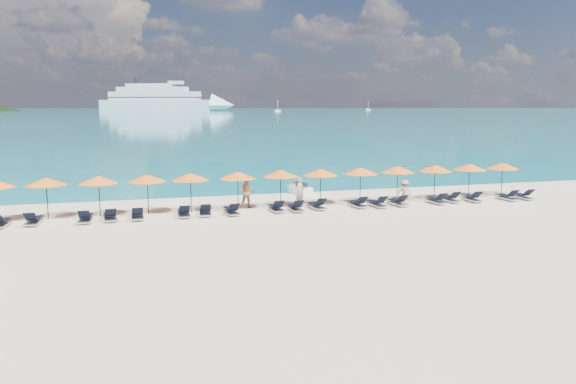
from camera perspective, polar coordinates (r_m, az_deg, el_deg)
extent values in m
plane|color=beige|center=(28.33, 1.67, -3.30)|extent=(1400.00, 1400.00, 0.00)
cube|color=#1FA9B2|center=(686.47, -15.39, 8.04)|extent=(1600.00, 1300.00, 0.01)
cube|color=silver|center=(622.81, -13.17, 8.58)|extent=(119.45, 69.86, 11.01)
cone|color=silver|center=(600.18, -6.62, 8.75)|extent=(32.04, 32.04, 24.22)
cube|color=silver|center=(623.69, -13.39, 9.48)|extent=(96.01, 56.89, 8.81)
cube|color=silver|center=(624.63, -13.60, 10.08)|extent=(75.23, 45.92, 5.50)
cube|color=silver|center=(625.58, -13.81, 10.48)|extent=(51.80, 32.95, 3.85)
cube|color=black|center=(623.66, -13.38, 9.33)|extent=(97.21, 57.59, 0.99)
cube|color=black|center=(623.72, -13.40, 9.69)|extent=(94.82, 56.19, 0.99)
cylinder|color=black|center=(631.56, -15.12, 10.81)|extent=(4.84, 4.84, 6.06)
cube|color=silver|center=(515.96, -1.06, 8.27)|extent=(5.83, 1.94, 1.55)
cylinder|color=silver|center=(515.94, -1.06, 8.83)|extent=(0.35, 0.35, 9.71)
cube|color=silver|center=(653.78, 8.14, 8.31)|extent=(5.65, 1.88, 1.51)
cylinder|color=silver|center=(653.76, 8.15, 8.74)|extent=(0.34, 0.34, 9.42)
cube|color=white|center=(38.00, 1.24, 0.22)|extent=(1.25, 2.22, 0.48)
cube|color=black|center=(37.80, 1.38, 0.71)|extent=(0.63, 0.95, 0.31)
cylinder|color=black|center=(38.38, 0.85, 1.04)|extent=(0.48, 0.16, 0.05)
imported|color=tan|center=(32.81, 1.24, -0.02)|extent=(0.78, 0.75, 1.80)
imported|color=tan|center=(32.65, -4.15, -0.07)|extent=(0.95, 0.64, 1.82)
imported|color=tan|center=(34.65, 11.75, 0.00)|extent=(1.05, 0.87, 1.48)
cylinder|color=black|center=(31.89, -23.28, -0.64)|extent=(0.05, 0.05, 2.20)
cone|color=orange|center=(31.77, -23.38, 1.00)|extent=(2.10, 2.10, 0.42)
sphere|color=black|center=(31.74, -23.40, 1.39)|extent=(0.08, 0.08, 0.08)
cylinder|color=black|center=(31.57, -18.61, -0.47)|extent=(0.05, 0.05, 2.20)
cone|color=orange|center=(31.45, -18.69, 1.18)|extent=(2.10, 2.10, 0.42)
sphere|color=black|center=(31.42, -18.71, 1.58)|extent=(0.08, 0.08, 0.08)
cylinder|color=black|center=(31.56, -14.05, -0.28)|extent=(0.05, 0.05, 2.20)
cone|color=orange|center=(31.43, -14.11, 1.38)|extent=(2.10, 2.10, 0.42)
sphere|color=black|center=(31.41, -14.12, 1.78)|extent=(0.08, 0.08, 0.08)
cylinder|color=black|center=(31.70, -9.84, -0.10)|extent=(0.05, 0.05, 2.20)
cone|color=orange|center=(31.57, -9.88, 1.55)|extent=(2.10, 2.10, 0.42)
sphere|color=black|center=(31.54, -9.89, 1.95)|extent=(0.08, 0.08, 0.08)
cylinder|color=black|center=(32.03, -5.10, 0.09)|extent=(0.05, 0.05, 2.20)
cone|color=orange|center=(31.91, -5.13, 1.72)|extent=(2.10, 2.10, 0.42)
sphere|color=black|center=(31.88, -5.13, 2.11)|extent=(0.08, 0.08, 0.08)
cylinder|color=black|center=(32.78, -0.75, 0.32)|extent=(0.05, 0.05, 2.20)
cone|color=orange|center=(32.65, -0.75, 1.92)|extent=(2.10, 2.10, 0.42)
sphere|color=black|center=(32.63, -0.75, 2.30)|extent=(0.08, 0.08, 0.08)
cylinder|color=black|center=(33.42, 3.31, 0.47)|extent=(0.05, 0.05, 2.20)
cone|color=orange|center=(33.30, 3.33, 2.04)|extent=(2.10, 2.10, 0.42)
sphere|color=black|center=(33.28, 3.33, 2.42)|extent=(0.08, 0.08, 0.08)
cylinder|color=black|center=(34.33, 7.35, 0.64)|extent=(0.05, 0.05, 2.20)
cone|color=orange|center=(34.21, 7.38, 2.16)|extent=(2.10, 2.10, 0.42)
sphere|color=black|center=(34.18, 7.39, 2.53)|extent=(0.08, 0.08, 0.08)
cylinder|color=black|center=(35.41, 11.04, 0.80)|extent=(0.05, 0.05, 2.20)
cone|color=orange|center=(35.29, 11.09, 2.27)|extent=(2.10, 2.10, 0.42)
sphere|color=black|center=(35.27, 11.10, 2.63)|extent=(0.08, 0.08, 0.08)
cylinder|color=black|center=(36.59, 14.67, 0.93)|extent=(0.05, 0.05, 2.20)
cone|color=orange|center=(36.48, 14.73, 2.36)|extent=(2.10, 2.10, 0.42)
sphere|color=black|center=(36.45, 14.74, 2.70)|extent=(0.08, 0.08, 0.08)
cylinder|color=black|center=(37.98, 17.92, 1.07)|extent=(0.05, 0.05, 2.20)
cone|color=orange|center=(37.87, 17.98, 2.45)|extent=(2.10, 2.10, 0.42)
sphere|color=black|center=(37.85, 18.00, 2.78)|extent=(0.08, 0.08, 0.08)
cylinder|color=black|center=(39.41, 20.91, 1.18)|extent=(0.05, 0.05, 2.20)
cone|color=orange|center=(39.30, 20.98, 2.51)|extent=(2.10, 2.10, 0.42)
sphere|color=black|center=(39.28, 21.00, 2.83)|extent=(0.08, 0.08, 0.08)
cube|color=silver|center=(31.05, -27.13, -2.94)|extent=(0.78, 1.75, 0.06)
cube|color=black|center=(31.26, -27.02, -2.56)|extent=(0.65, 1.15, 0.04)
cube|color=silver|center=(30.96, -24.46, -2.79)|extent=(0.74, 1.74, 0.06)
cube|color=black|center=(31.17, -24.38, -2.41)|extent=(0.63, 1.14, 0.04)
cube|color=black|center=(30.36, -24.74, -2.24)|extent=(0.59, 0.57, 0.43)
cube|color=silver|center=(30.55, -19.89, -2.67)|extent=(0.66, 1.72, 0.06)
cube|color=black|center=(30.76, -19.87, -2.29)|extent=(0.58, 1.11, 0.04)
cube|color=black|center=(29.94, -20.03, -2.10)|extent=(0.56, 0.55, 0.43)
cube|color=silver|center=(30.62, -17.62, -2.53)|extent=(0.79, 1.75, 0.06)
cube|color=black|center=(30.84, -17.67, -2.15)|extent=(0.66, 1.15, 0.04)
cube|color=black|center=(30.01, -17.58, -1.96)|extent=(0.60, 0.59, 0.43)
cube|color=silver|center=(30.55, -15.04, -2.44)|extent=(0.64, 1.71, 0.06)
cube|color=black|center=(30.77, -15.07, -2.06)|extent=(0.56, 1.11, 0.04)
cube|color=black|center=(29.94, -15.04, -1.87)|extent=(0.55, 0.54, 0.43)
cube|color=silver|center=(30.65, -10.54, -2.25)|extent=(0.63, 1.71, 0.06)
cube|color=black|center=(30.87, -10.59, -1.87)|extent=(0.56, 1.10, 0.04)
cube|color=black|center=(30.04, -10.47, -1.67)|extent=(0.55, 0.54, 0.43)
cube|color=silver|center=(30.86, -8.41, -2.12)|extent=(0.76, 1.75, 0.06)
cube|color=black|center=(31.08, -8.44, -1.74)|extent=(0.64, 1.14, 0.04)
cube|color=black|center=(30.25, -8.38, -1.55)|extent=(0.59, 0.58, 0.43)
cube|color=silver|center=(30.87, -5.75, -2.06)|extent=(0.73, 1.74, 0.06)
cube|color=black|center=(31.08, -5.87, -1.69)|extent=(0.62, 1.13, 0.04)
cube|color=black|center=(30.27, -5.51, -1.49)|extent=(0.58, 0.57, 0.43)
cube|color=silver|center=(31.62, -1.21, -1.76)|extent=(0.63, 1.70, 0.06)
cube|color=black|center=(31.83, -1.32, -1.40)|extent=(0.56, 1.10, 0.04)
cube|color=black|center=(31.02, -0.96, -1.20)|extent=(0.55, 0.54, 0.43)
cube|color=silver|center=(31.71, 0.76, -1.73)|extent=(0.62, 1.70, 0.06)
cube|color=black|center=(31.91, 0.63, -1.37)|extent=(0.55, 1.10, 0.04)
cube|color=black|center=(31.12, 1.05, -1.16)|extent=(0.55, 0.54, 0.43)
cube|color=silver|center=(32.38, 2.93, -1.52)|extent=(0.79, 1.75, 0.06)
cube|color=black|center=(32.57, 2.75, -1.17)|extent=(0.66, 1.15, 0.04)
cube|color=black|center=(31.82, 3.35, -0.96)|extent=(0.60, 0.59, 0.43)
cube|color=silver|center=(33.18, 7.09, -1.32)|extent=(0.73, 1.74, 0.06)
cube|color=black|center=(33.37, 6.91, -0.98)|extent=(0.62, 1.13, 0.04)
cube|color=black|center=(32.63, 7.54, -0.77)|extent=(0.58, 0.57, 0.43)
cube|color=silver|center=(33.43, 9.05, -1.29)|extent=(0.74, 1.74, 0.06)
cube|color=black|center=(33.62, 8.85, -0.95)|extent=(0.63, 1.14, 0.04)
cube|color=black|center=(32.89, 9.53, -0.74)|extent=(0.59, 0.57, 0.43)
cube|color=silver|center=(34.11, 11.08, -1.14)|extent=(0.74, 1.74, 0.06)
cube|color=black|center=(34.29, 10.87, -0.81)|extent=(0.63, 1.14, 0.04)
cube|color=black|center=(33.58, 11.58, -0.60)|extent=(0.59, 0.57, 0.43)
cube|color=silver|center=(35.31, 14.76, -0.93)|extent=(0.76, 1.75, 0.06)
cube|color=black|center=(35.48, 14.54, -0.61)|extent=(0.64, 1.14, 0.04)
cube|color=black|center=(34.80, 15.31, -0.41)|extent=(0.59, 0.58, 0.43)
cube|color=silver|center=(36.13, 16.11, -0.77)|extent=(0.63, 1.70, 0.06)
cube|color=black|center=(36.31, 15.92, -0.46)|extent=(0.56, 1.10, 0.04)
cube|color=black|center=(35.60, 16.60, -0.26)|extent=(0.55, 0.54, 0.43)
cube|color=silver|center=(36.71, 18.18, -0.72)|extent=(0.75, 1.74, 0.06)
cube|color=black|center=(36.90, 18.01, -0.41)|extent=(0.63, 1.14, 0.04)
cube|color=black|center=(36.17, 18.64, -0.22)|extent=(0.59, 0.58, 0.43)
cube|color=silver|center=(37.99, 21.34, -0.58)|extent=(0.66, 1.71, 0.06)
cube|color=black|center=(38.16, 21.12, -0.28)|extent=(0.58, 1.11, 0.04)
cube|color=black|center=(37.51, 21.90, -0.09)|extent=(0.56, 0.55, 0.43)
cube|color=silver|center=(38.75, 22.75, -0.48)|extent=(0.68, 1.72, 0.06)
cube|color=black|center=(38.92, 22.54, -0.19)|extent=(0.59, 1.12, 0.04)
cube|color=black|center=(38.25, 23.27, -0.01)|extent=(0.57, 0.55, 0.43)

